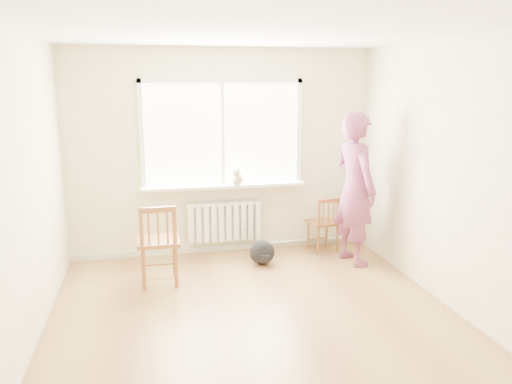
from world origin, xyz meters
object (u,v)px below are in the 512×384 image
person (355,189)px  cat (237,177)px  backpack (262,252)px  chair_left (159,245)px  chair_right (324,224)px

person → cat: (-1.39, 0.59, 0.10)m
cat → backpack: cat is taller
cat → backpack: 1.03m
cat → backpack: size_ratio=1.23×
person → backpack: bearing=70.3°
cat → backpack: (0.24, -0.45, -0.90)m
chair_left → cat: 1.45m
chair_left → person: (2.44, 0.23, 0.48)m
chair_right → person: bearing=108.3°
chair_left → backpack: (1.28, 0.38, -0.32)m
chair_left → backpack: 1.38m
backpack → cat: bearing=117.9°
chair_right → backpack: bearing=9.3°
chair_right → backpack: (-0.93, -0.30, -0.23)m
backpack → chair_right: bearing=17.9°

